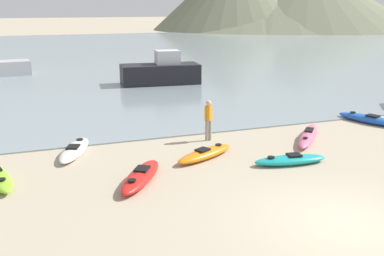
# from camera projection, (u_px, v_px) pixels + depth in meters

# --- Properties ---
(ground_plane) EXTENTS (400.00, 400.00, 0.00)m
(ground_plane) POSITION_uv_depth(u_px,v_px,m) (344.00, 223.00, 11.29)
(ground_plane) COLOR tan
(bay_water) EXTENTS (160.00, 70.00, 0.06)m
(bay_water) POSITION_uv_depth(u_px,v_px,m) (93.00, 53.00, 50.85)
(bay_water) COLOR gray
(bay_water) RESTS_ON ground_plane
(far_hill_midleft) EXTENTS (41.85, 41.85, 9.13)m
(far_hill_midleft) POSITION_uv_depth(u_px,v_px,m) (254.00, 8.00, 100.35)
(far_hill_midleft) COLOR #6B7056
(far_hill_midleft) RESTS_ON ground_plane
(far_hill_midright) EXTENTS (58.75, 58.75, 13.15)m
(far_hill_midright) POSITION_uv_depth(u_px,v_px,m) (280.00, 0.00, 107.05)
(far_hill_midright) COLOR #6B7056
(far_hill_midright) RESTS_ON ground_plane
(kayak_on_sand_1) EXTENTS (2.19, 2.86, 0.41)m
(kayak_on_sand_1) POSITION_uv_depth(u_px,v_px,m) (141.00, 176.00, 13.90)
(kayak_on_sand_1) COLOR red
(kayak_on_sand_1) RESTS_ON ground_plane
(kayak_on_sand_2) EXTENTS (2.72, 1.83, 0.38)m
(kayak_on_sand_2) POSITION_uv_depth(u_px,v_px,m) (205.00, 154.00, 16.05)
(kayak_on_sand_2) COLOR orange
(kayak_on_sand_2) RESTS_ON ground_plane
(kayak_on_sand_3) EXTENTS (2.79, 3.07, 0.41)m
(kayak_on_sand_3) POSITION_uv_depth(u_px,v_px,m) (308.00, 136.00, 18.23)
(kayak_on_sand_3) COLOR #E5668C
(kayak_on_sand_3) RESTS_ON ground_plane
(kayak_on_sand_4) EXTENTS (1.76, 3.06, 0.34)m
(kayak_on_sand_4) POSITION_uv_depth(u_px,v_px,m) (75.00, 150.00, 16.56)
(kayak_on_sand_4) COLOR white
(kayak_on_sand_4) RESTS_ON ground_plane
(kayak_on_sand_5) EXTENTS (2.67, 1.02, 0.35)m
(kayak_on_sand_5) POSITION_uv_depth(u_px,v_px,m) (290.00, 160.00, 15.45)
(kayak_on_sand_5) COLOR teal
(kayak_on_sand_5) RESTS_ON ground_plane
(kayak_on_sand_6) EXTENTS (1.80, 3.19, 0.41)m
(kayak_on_sand_6) POSITION_uv_depth(u_px,v_px,m) (369.00, 119.00, 20.83)
(kayak_on_sand_6) COLOR blue
(kayak_on_sand_6) RESTS_ON ground_plane
(person_near_waterline) EXTENTS (0.34, 0.29, 1.66)m
(person_near_waterline) POSITION_uv_depth(u_px,v_px,m) (208.00, 118.00, 17.96)
(person_near_waterline) COLOR gray
(person_near_waterline) RESTS_ON ground_plane
(moored_boat_2) EXTENTS (5.47, 2.64, 2.27)m
(moored_boat_2) POSITION_uv_depth(u_px,v_px,m) (161.00, 72.00, 30.80)
(moored_boat_2) COLOR black
(moored_boat_2) RESTS_ON bay_water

